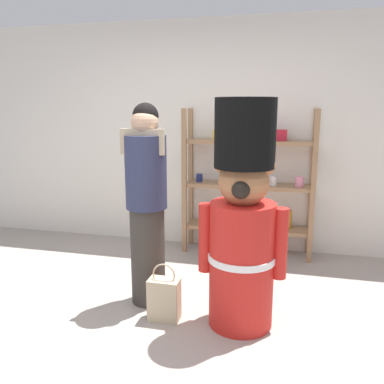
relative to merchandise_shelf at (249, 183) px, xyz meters
The scene contains 6 objects.
ground_plane 2.19m from the merchandise_shelf, 103.08° to the right, with size 6.40×6.40×0.00m, color #9E9389.
back_wall 0.71m from the merchandise_shelf, 154.41° to the left, with size 6.40×0.12×2.60m, color silver.
merchandise_shelf is the anchor object (origin of this frame).
teddy_bear_guard 1.57m from the merchandise_shelf, 85.71° to the right, with size 0.66×0.50×1.71m.
person_shopper 1.55m from the merchandise_shelf, 116.43° to the right, with size 0.35×0.34×1.67m.
shopping_bag 1.83m from the merchandise_shelf, 105.78° to the right, with size 0.24×0.14×0.47m.
Camera 1 is at (0.89, -2.43, 1.65)m, focal length 37.61 mm.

